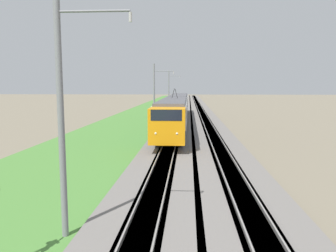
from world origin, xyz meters
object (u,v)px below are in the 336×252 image
(catenary_mast_near, at_px, (62,113))
(catenary_mast_mid, at_px, (155,96))
(catenary_mast_far, at_px, (169,91))
(passenger_train, at_px, (177,108))

(catenary_mast_near, distance_m, catenary_mast_mid, 29.65)
(catenary_mast_near, relative_size, catenary_mast_far, 1.03)
(catenary_mast_mid, bearing_deg, catenary_mast_far, 0.00)
(catenary_mast_near, relative_size, catenary_mast_mid, 1.07)
(passenger_train, xyz_separation_m, catenary_mast_near, (-33.86, 2.61, 2.10))
(passenger_train, xyz_separation_m, catenary_mast_far, (25.43, 2.61, 1.96))
(catenary_mast_far, bearing_deg, passenger_train, -174.15)
(catenary_mast_near, xyz_separation_m, catenary_mast_mid, (29.65, -0.00, -0.30))
(catenary_mast_near, bearing_deg, passenger_train, -4.40)
(catenary_mast_near, bearing_deg, catenary_mast_mid, -0.01)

